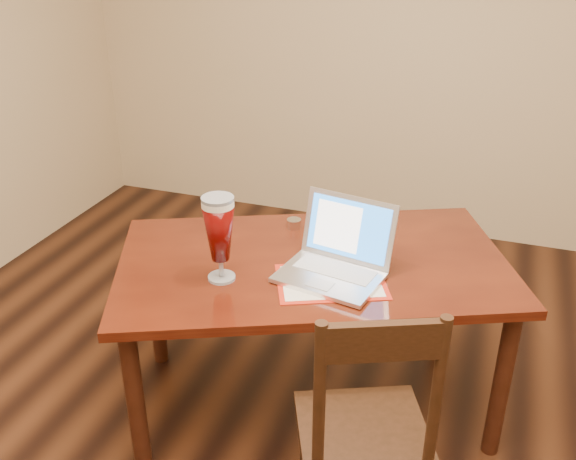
% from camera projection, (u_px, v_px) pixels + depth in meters
% --- Properties ---
extents(dining_table, '(1.69, 1.37, 1.02)m').
position_uv_depth(dining_table, '(309.00, 276.00, 2.48)').
color(dining_table, '#4D180A').
rests_on(dining_table, ground).
extents(dining_chair, '(0.53, 0.52, 0.95)m').
position_uv_depth(dining_chair, '(365.00, 434.00, 1.98)').
color(dining_chair, '#321A0E').
rests_on(dining_chair, ground).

